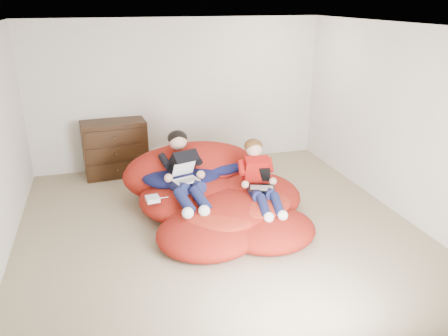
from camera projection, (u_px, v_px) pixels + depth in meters
room_shell at (217, 212)px, 5.61m from camera, size 5.10×5.10×2.77m
dresser at (115, 148)px, 7.22m from camera, size 1.06×0.61×0.92m
beanbag_pile at (216, 197)px, 5.93m from camera, size 2.40×2.43×0.93m
cream_pillow at (164, 156)px, 6.40m from camera, size 0.47×0.30×0.30m
older_boy at (183, 168)px, 5.75m from camera, size 0.47×1.31×0.76m
younger_boy at (259, 175)px, 5.63m from camera, size 0.36×1.02×0.77m
laptop_white at (185, 175)px, 5.67m from camera, size 0.35×0.39×0.21m
laptop_black at (259, 182)px, 5.64m from camera, size 0.40×0.44×0.23m
power_adapter at (153, 199)px, 5.50m from camera, size 0.18×0.18×0.06m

